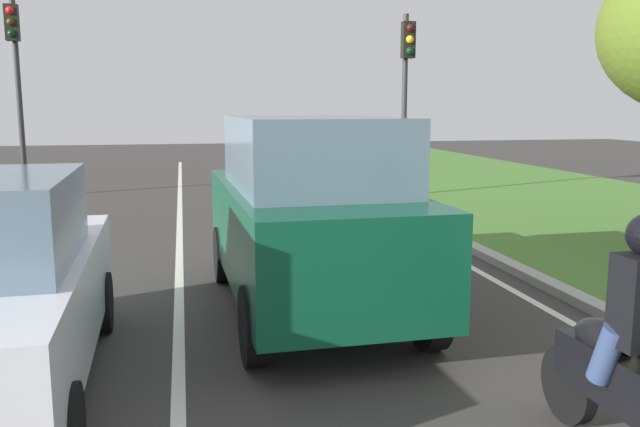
% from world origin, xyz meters
% --- Properties ---
extents(ground_plane, '(60.00, 60.00, 0.00)m').
position_xyz_m(ground_plane, '(0.00, 14.00, 0.00)').
color(ground_plane, '#383533').
extents(lane_line_center, '(0.12, 32.00, 0.01)m').
position_xyz_m(lane_line_center, '(-0.70, 14.00, 0.00)').
color(lane_line_center, silver).
rests_on(lane_line_center, ground).
extents(lane_line_right_edge, '(0.12, 32.00, 0.01)m').
position_xyz_m(lane_line_right_edge, '(3.60, 14.00, 0.00)').
color(lane_line_right_edge, silver).
rests_on(lane_line_right_edge, ground).
extents(grass_verge_right, '(9.00, 48.00, 0.06)m').
position_xyz_m(grass_verge_right, '(8.50, 14.00, 0.03)').
color(grass_verge_right, '#47752D').
rests_on(grass_verge_right, ground).
extents(curb_right, '(0.24, 48.00, 0.12)m').
position_xyz_m(curb_right, '(4.10, 14.00, 0.06)').
color(curb_right, '#9E9B93').
rests_on(curb_right, ground).
extents(car_suv_ahead, '(2.08, 4.55, 2.28)m').
position_xyz_m(car_suv_ahead, '(0.83, 8.47, 1.17)').
color(car_suv_ahead, '#0C472D').
rests_on(car_suv_ahead, ground).
extents(traffic_light_near_right, '(0.32, 0.50, 4.70)m').
position_xyz_m(traffic_light_near_right, '(5.08, 17.40, 3.20)').
color(traffic_light_near_right, '#2D2D2D').
rests_on(traffic_light_near_right, ground).
extents(traffic_light_overhead_left, '(0.32, 0.50, 5.24)m').
position_xyz_m(traffic_light_overhead_left, '(-4.71, 19.57, 3.50)').
color(traffic_light_overhead_left, '#2D2D2D').
rests_on(traffic_light_overhead_left, ground).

